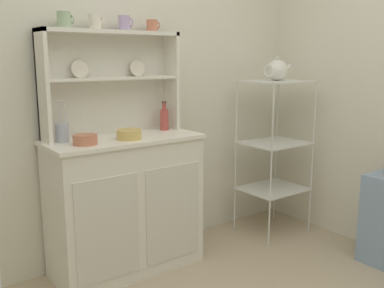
{
  "coord_description": "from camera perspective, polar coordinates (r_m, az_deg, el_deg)",
  "views": [
    {
      "loc": [
        -1.26,
        -1.04,
        1.38
      ],
      "look_at": [
        0.33,
        1.12,
        0.84
      ],
      "focal_mm": 40.61,
      "sensor_mm": 36.0,
      "label": 1
    }
  ],
  "objects": [
    {
      "name": "utensil_jar",
      "position": [
        2.67,
        -16.64,
        1.5
      ],
      "size": [
        0.08,
        0.08,
        0.25
      ],
      "color": "#B2B7C6",
      "rests_on": "hutch_cabinet"
    },
    {
      "name": "hutch_cabinet",
      "position": [
        2.86,
        -8.71,
        -7.65
      ],
      "size": [
        0.98,
        0.45,
        0.89
      ],
      "color": "white",
      "rests_on": "ground"
    },
    {
      "name": "jam_bottle",
      "position": [
        2.99,
        -3.66,
        3.35
      ],
      "size": [
        0.06,
        0.06,
        0.2
      ],
      "color": "#B74C47",
      "rests_on": "hutch_cabinet"
    },
    {
      "name": "cup_sage_0",
      "position": [
        2.71,
        -16.44,
        15.36
      ],
      "size": [
        0.09,
        0.08,
        0.09
      ],
      "color": "#9EB78E",
      "rests_on": "hutch_shelf_unit"
    },
    {
      "name": "bowl_mixing_large",
      "position": [
        2.56,
        -13.87,
        0.58
      ],
      "size": [
        0.14,
        0.14,
        0.06
      ],
      "primitive_type": "cylinder",
      "color": "#C67556",
      "rests_on": "hutch_cabinet"
    },
    {
      "name": "cup_terracotta_3",
      "position": [
        2.96,
        -5.25,
        15.2
      ],
      "size": [
        0.09,
        0.07,
        0.08
      ],
      "color": "#C67556",
      "rests_on": "hutch_shelf_unit"
    },
    {
      "name": "porcelain_teapot",
      "position": [
        3.37,
        11.1,
        9.5
      ],
      "size": [
        0.25,
        0.16,
        0.18
      ],
      "color": "white",
      "rests_on": "bakers_rack"
    },
    {
      "name": "bakers_rack",
      "position": [
        3.43,
        10.8,
        0.86
      ],
      "size": [
        0.48,
        0.4,
        1.2
      ],
      "color": "silver",
      "rests_on": "ground"
    },
    {
      "name": "cup_cream_1",
      "position": [
        2.78,
        -12.58,
        15.38
      ],
      "size": [
        0.09,
        0.07,
        0.09
      ],
      "color": "silver",
      "rests_on": "hutch_shelf_unit"
    },
    {
      "name": "hutch_shelf_unit",
      "position": [
        2.85,
        -10.74,
        8.95
      ],
      "size": [
        0.91,
        0.18,
        0.66
      ],
      "color": "silver",
      "rests_on": "hutch_cabinet"
    },
    {
      "name": "cup_lilac_2",
      "position": [
        2.87,
        -8.86,
        15.41
      ],
      "size": [
        0.09,
        0.08,
        0.09
      ],
      "color": "#B79ECC",
      "rests_on": "hutch_shelf_unit"
    },
    {
      "name": "wall_back",
      "position": [
        2.95,
        -11.18,
        8.63
      ],
      "size": [
        3.84,
        0.05,
        2.5
      ],
      "primitive_type": "cube",
      "color": "silver",
      "rests_on": "ground"
    },
    {
      "name": "bowl_floral_medium",
      "position": [
        2.68,
        -8.27,
        1.27
      ],
      "size": [
        0.15,
        0.15,
        0.06
      ],
      "primitive_type": "cylinder",
      "color": "#DBB760",
      "rests_on": "hutch_cabinet"
    }
  ]
}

